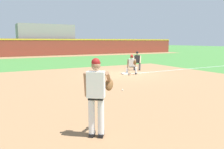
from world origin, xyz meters
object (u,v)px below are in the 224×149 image
at_px(first_baseman, 132,64).
at_px(umpire, 137,60).
at_px(pitcher, 97,93).
at_px(first_base_bag, 125,74).
at_px(baseball, 122,90).

xyz_separation_m(first_baseman, umpire, (1.51, 1.55, 0.06)).
bearing_deg(pitcher, first_base_bag, 54.62).
bearing_deg(first_base_bag, umpire, 34.72).
relative_size(first_base_bag, pitcher, 0.20).
bearing_deg(baseball, pitcher, -128.09).
distance_m(baseball, umpire, 7.26).
relative_size(baseball, first_baseman, 0.06).
xyz_separation_m(first_base_bag, umpire, (1.97, 1.36, 0.75)).
bearing_deg(baseball, first_baseman, 51.79).
bearing_deg(umpire, first_base_bag, -145.28).
height_order(first_base_bag, baseball, first_base_bag).
bearing_deg(pitcher, umpire, 50.76).
xyz_separation_m(baseball, umpire, (4.64, 5.53, 0.76)).
bearing_deg(umpire, baseball, -130.01).
distance_m(pitcher, first_baseman, 9.95).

